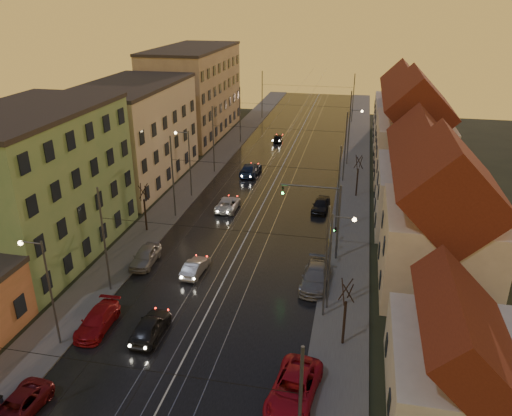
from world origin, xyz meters
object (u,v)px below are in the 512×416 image
Objects in this scene: street_lamp_1 at (334,253)px; parked_left_1 at (17,408)px; driving_car_0 at (150,326)px; driving_car_2 at (228,204)px; street_lamp_0 at (45,283)px; street_lamp_2 at (187,157)px; driving_car_1 at (195,267)px; parked_left_3 at (145,256)px; driving_car_4 at (278,138)px; traffic_light_mast at (327,212)px; street_lamp_3 at (351,131)px; parked_left_2 at (97,320)px; driving_car_3 at (251,169)px; parked_right_2 at (321,205)px; parked_right_1 at (315,277)px; parked_right_0 at (294,388)px.

street_lamp_1 is 1.79× the size of parked_left_1.
driving_car_0 is 22.90m from driving_car_2.
street_lamp_2 is (0.00, 28.00, 0.00)m from street_lamp_0.
driving_car_1 is 0.87× the size of parked_left_3.
driving_car_2 is at bearing 77.55° from street_lamp_0.
driving_car_1 is 42.94m from driving_car_4.
street_lamp_3 is at bearing 87.73° from traffic_light_mast.
street_lamp_0 is 1.71× the size of driving_car_2.
parked_left_2 is at bearing -89.87° from parked_left_3.
driving_car_3 is at bearing 81.59° from street_lamp_0.
parked_right_2 is at bearing 44.14° from parked_left_3.
driving_car_4 is 0.67× the size of parked_right_1.
parked_left_3 is at bearing 82.70° from driving_car_3.
street_lamp_2 is 16.82m from parked_left_3.
traffic_light_mast is at bearing -92.27° from street_lamp_3.
driving_car_0 is at bearing -107.15° from parked_right_2.
driving_car_0 is at bearing 83.57° from driving_car_4.
driving_car_0 is at bearing 92.45° from driving_car_3.
driving_car_4 is at bearing 89.76° from parked_left_1.
parked_left_1 is 1.05× the size of parked_right_2.
parked_right_1 reaches higher than parked_right_2.
street_lamp_2 is 26.21m from parked_left_2.
street_lamp_3 reaches higher than driving_car_3.
street_lamp_0 reaches higher than driving_car_4.
driving_car_4 is 0.81× the size of parked_left_3.
driving_car_1 is 14.18m from driving_car_2.
parked_right_2 is (13.79, 24.72, 0.04)m from parked_left_2.
driving_car_0 is at bearing 20.61° from street_lamp_0.
parked_left_3 is 20.27m from parked_right_0.
driving_car_2 is at bearing 126.43° from street_lamp_1.
driving_car_0 is 10.51m from parked_left_3.
traffic_light_mast reaches higher than parked_left_1.
driving_car_3 is at bearing 113.03° from parked_right_0.
street_lamp_0 is 28.00m from street_lamp_2.
parked_right_0 is at bearing -44.05° from parked_left_3.
driving_car_1 is (-11.83, 2.99, -4.25)m from street_lamp_1.
driving_car_3 reaches higher than parked_left_3.
street_lamp_3 is (18.21, 16.00, 0.00)m from street_lamp_2.
driving_car_4 is at bearing -91.32° from driving_car_3.
parked_right_2 is (15.76, -1.08, -4.16)m from street_lamp_2.
driving_car_0 reaches higher than parked_right_2.
street_lamp_1 is at bearing -90.00° from street_lamp_3.
driving_car_4 is 0.85× the size of parked_right_2.
parked_left_1 is at bearing -92.63° from parked_left_3.
street_lamp_1 is at bearing 23.72° from street_lamp_0.
street_lamp_0 is at bearing -112.48° from street_lamp_3.
parked_left_3 reaches higher than driving_car_4.
parked_right_1 is at bearing -82.09° from parked_right_2.
street_lamp_3 is at bearing -149.97° from driving_car_3.
street_lamp_0 reaches higher than parked_right_2.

